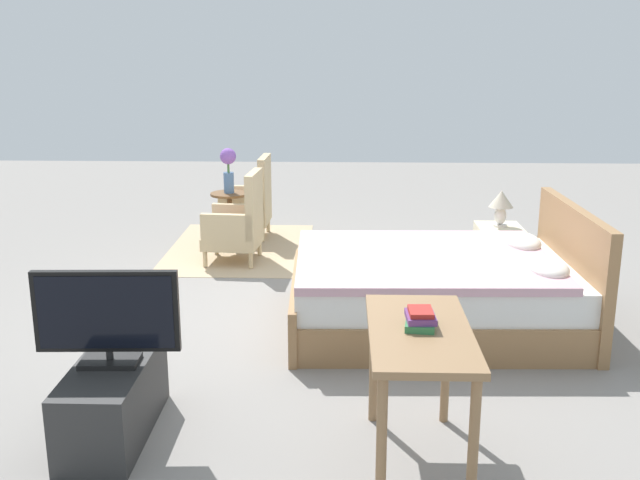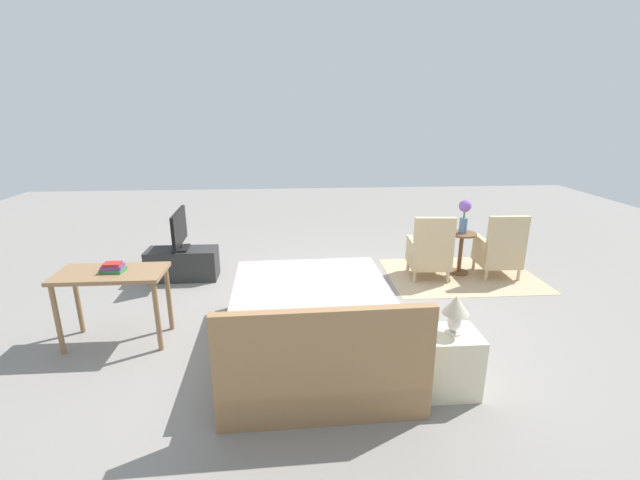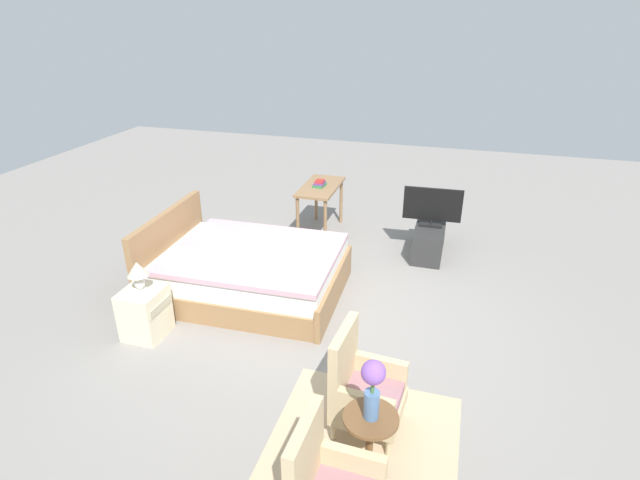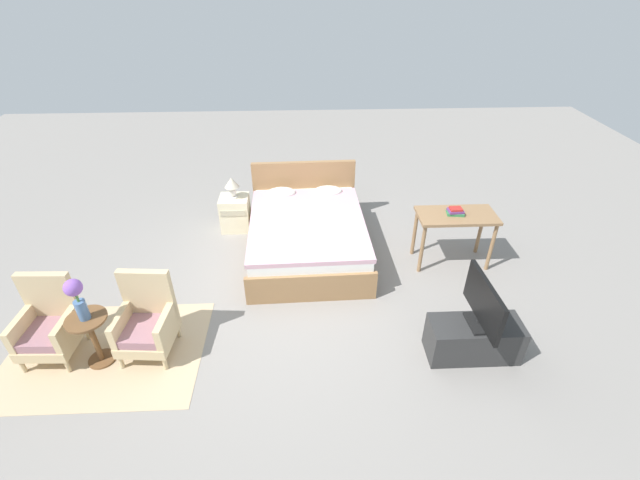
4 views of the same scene
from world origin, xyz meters
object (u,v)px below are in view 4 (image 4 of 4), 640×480
side_table (92,334)px  book_stack (455,211)px  armchair_by_window_left (50,325)px  table_lamp (232,185)px  armchair_by_window_right (147,322)px  flower_vase (76,296)px  vanity_desk (456,222)px  bed (307,233)px  tv_flatscreen (483,304)px  nightstand (235,213)px  tv_stand (473,339)px

side_table → book_stack: (4.19, 1.61, 0.42)m
armchair_by_window_left → table_lamp: 2.99m
side_table → armchair_by_window_right: bearing=17.2°
side_table → table_lamp: (1.13, 2.64, 0.37)m
flower_vase → vanity_desk: 4.53m
side_table → book_stack: book_stack is taller
table_lamp → book_stack: 3.24m
bed → table_lamp: (-1.11, 0.67, 0.46)m
bed → flower_vase: (-2.24, -1.97, 0.61)m
flower_vase → vanity_desk: (4.22, 1.61, -0.25)m
flower_vase → book_stack: (4.19, 1.61, -0.10)m
armchair_by_window_right → table_lamp: 2.59m
flower_vase → book_stack: bearing=21.0°
armchair_by_window_left → vanity_desk: bearing=17.1°
table_lamp → tv_flatscreen: tv_flatscreen is taller
armchair_by_window_right → side_table: bearing=-162.8°
nightstand → tv_flatscreen: tv_flatscreen is taller
armchair_by_window_right → book_stack: (3.69, 1.45, 0.43)m
book_stack → vanity_desk: bearing=-5.8°
tv_stand → book_stack: 1.80m
vanity_desk → book_stack: 0.16m
armchair_by_window_right → tv_stand: (3.46, -0.24, -0.17)m
tv_flatscreen → book_stack: (0.23, 1.69, 0.09)m
side_table → flower_vase: size_ratio=1.28×
armchair_by_window_left → tv_stand: 4.47m
bed → armchair_by_window_left: bearing=-146.5°
armchair_by_window_right → side_table: 0.53m
bed → flower_vase: 3.04m
table_lamp → tv_stand: bearing=-43.8°
vanity_desk → table_lamp: bearing=161.6°
bed → armchair_by_window_left: (-2.74, -1.81, 0.09)m
table_lamp → armchair_by_window_right: bearing=-104.0°
bed → nightstand: (-1.11, 0.67, -0.03)m
bed → armchair_by_window_left: 3.28m
table_lamp → tv_flatscreen: bearing=-43.7°
armchair_by_window_left → flower_vase: (0.50, -0.16, 0.52)m
side_table → flower_vase: (0.00, 0.00, 0.52)m
side_table → tv_flatscreen: bearing=-1.1°
bed → side_table: bed is taller
armchair_by_window_right → vanity_desk: size_ratio=0.88×
bed → tv_flatscreen: bearing=-49.8°
nightstand → vanity_desk: (3.10, -1.03, 0.38)m
table_lamp → nightstand: bearing=-90.0°
armchair_by_window_right → vanity_desk: 4.00m
bed → armchair_by_window_right: 2.50m
flower_vase → book_stack: flower_vase is taller
armchair_by_window_left → vanity_desk: size_ratio=0.88×
flower_vase → armchair_by_window_right: bearing=17.2°
armchair_by_window_left → nightstand: 2.97m
bed → vanity_desk: 2.05m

